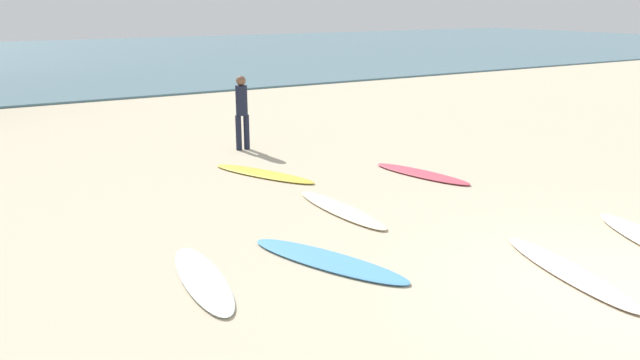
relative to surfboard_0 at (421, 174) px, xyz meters
name	(u,v)px	position (x,y,z in m)	size (l,w,h in m)	color
ground_plane	(621,289)	(-1.39, -5.45, -0.03)	(120.00, 120.00, 0.00)	beige
ocean_water	(57,58)	(-1.39, 33.84, 0.01)	(120.00, 40.00, 0.08)	slate
surfboard_0	(421,174)	(0.00, 0.00, 0.00)	(0.52, 2.33, 0.07)	#DA4C60
surfboard_1	(203,279)	(-5.74, -2.51, 0.00)	(0.53, 2.28, 0.06)	white
surfboard_2	(263,174)	(-2.78, 1.70, 0.00)	(0.52, 2.57, 0.06)	yellow
surfboard_3	(328,260)	(-4.05, -2.84, 0.00)	(0.59, 2.56, 0.06)	#519CD7
surfboard_4	(568,271)	(-1.55, -4.79, 0.00)	(0.50, 2.54, 0.07)	silver
surfboard_6	(341,209)	(-2.69, -1.08, 0.00)	(0.50, 2.46, 0.07)	#F7E3BE
beachgoer_near	(242,109)	(-2.15, 4.07, 0.96)	(0.34, 0.31, 1.77)	#191E33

